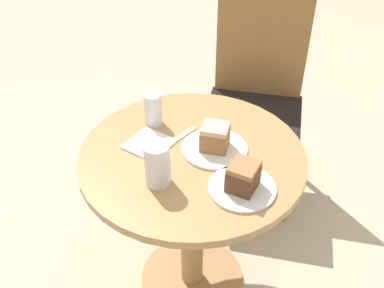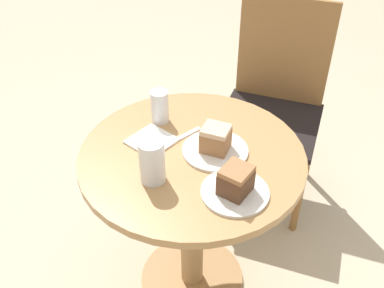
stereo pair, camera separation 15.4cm
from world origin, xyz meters
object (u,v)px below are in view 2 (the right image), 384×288
at_px(plate_near, 215,150).
at_px(cake_slice_near, 216,139).
at_px(plate_far, 235,192).
at_px(cake_slice_far, 236,180).
at_px(glass_lemonade, 160,108).
at_px(glass_water, 152,163).
at_px(chair, 273,103).

height_order(plate_near, cake_slice_near, cake_slice_near).
bearing_deg(plate_near, plate_far, -48.47).
xyz_separation_m(plate_near, cake_slice_far, (0.14, -0.16, 0.05)).
distance_m(cake_slice_near, glass_lemonade, 0.28).
bearing_deg(glass_water, plate_near, 61.78).
distance_m(plate_far, glass_lemonade, 0.47).
xyz_separation_m(plate_far, cake_slice_far, (0.00, -0.00, 0.05)).
distance_m(cake_slice_far, glass_water, 0.27).
distance_m(plate_near, cake_slice_far, 0.22).
height_order(plate_near, glass_water, glass_water).
bearing_deg(chair, plate_far, -87.79).
bearing_deg(plate_near, chair, 90.82).
bearing_deg(glass_lemonade, cake_slice_near, -15.67).
xyz_separation_m(chair, cake_slice_far, (0.15, -0.88, 0.27)).
distance_m(plate_far, glass_water, 0.28).
relative_size(plate_near, cake_slice_near, 2.33).
height_order(cake_slice_near, glass_water, glass_water).
relative_size(chair, cake_slice_near, 10.04).
distance_m(chair, plate_far, 0.92).
height_order(glass_lemonade, glass_water, glass_water).
distance_m(cake_slice_far, glass_lemonade, 0.47).
distance_m(chair, glass_lemonade, 0.75).
height_order(cake_slice_far, glass_lemonade, glass_lemonade).
bearing_deg(chair, glass_water, -104.22).
bearing_deg(glass_lemonade, plate_near, -15.67).
bearing_deg(chair, plate_near, -96.83).
relative_size(cake_slice_near, cake_slice_far, 0.94).
bearing_deg(cake_slice_far, plate_far, 153.43).
relative_size(chair, plate_far, 4.63).
bearing_deg(plate_near, cake_slice_far, -48.47).
relative_size(cake_slice_near, glass_lemonade, 0.78).
height_order(plate_near, plate_far, same).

